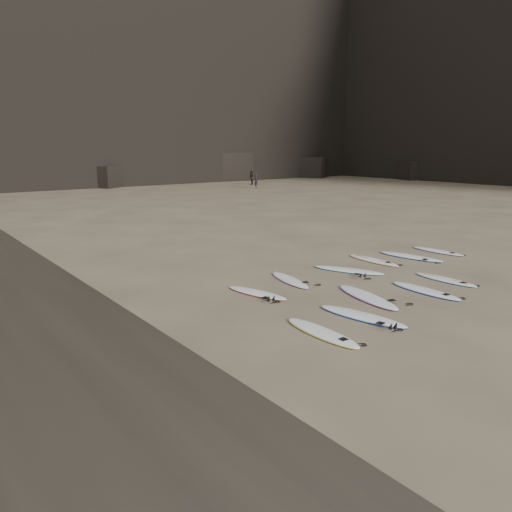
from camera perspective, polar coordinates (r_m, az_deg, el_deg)
The scene contains 15 objects.
ground at distance 15.94m, azimuth 14.96°, elevation -4.34°, with size 240.00×240.00×0.00m, color #897559.
headland at distance 70.27m, azimuth -5.83°, elevation 26.05°, with size 170.00×101.00×63.47m.
surfboard_0 at distance 12.44m, azimuth 7.52°, elevation -8.62°, with size 0.59×2.47×0.09m, color white.
surfboard_1 at distance 13.74m, azimuth 12.03°, elevation -6.71°, with size 0.63×2.61×0.09m, color white.
surfboard_2 at distance 15.46m, azimuth 12.59°, elevation -4.55°, with size 0.67×2.78×0.10m, color white.
surfboard_3 at distance 16.61m, azimuth 18.78°, elevation -3.76°, with size 0.60×2.51×0.09m, color white.
surfboard_4 at distance 18.20m, azimuth 20.83°, elevation -2.52°, with size 0.55×2.31×0.08m, color white.
surfboard_5 at distance 15.51m, azimuth 0.12°, elevation -4.22°, with size 0.55×2.28×0.08m, color white.
surfboard_6 at distance 17.02m, azimuth 3.88°, elevation -2.72°, with size 0.56×2.34×0.08m, color white.
surfboard_7 at distance 18.59m, azimuth 10.54°, elevation -1.58°, with size 0.64×2.65×0.10m, color white.
surfboard_8 at distance 20.41m, azimuth 13.25°, elevation -0.45°, with size 0.60×2.51×0.09m, color white.
surfboard_9 at distance 21.46m, azimuth 17.26°, elevation -0.05°, with size 0.66×2.77×0.10m, color white.
surfboard_10 at distance 22.96m, azimuth 20.05°, elevation 0.54°, with size 0.59×2.45×0.09m, color white.
person_a at distance 54.33m, azimuth 0.04°, elevation 8.58°, with size 0.57×0.37×1.55m, color black.
person_b at distance 59.25m, azimuth -0.55°, elevation 8.94°, with size 0.79×0.61×1.62m, color black.
Camera 1 is at (-12.18, -9.25, 4.51)m, focal length 35.00 mm.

